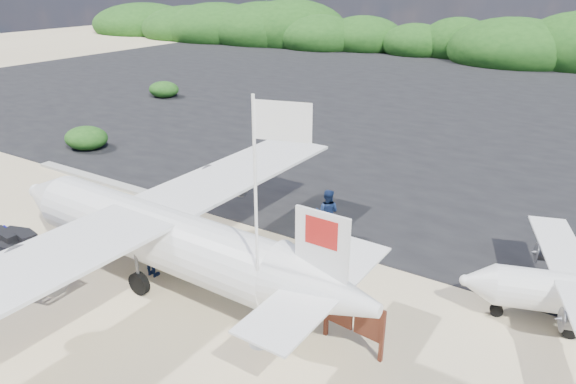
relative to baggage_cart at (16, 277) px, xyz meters
name	(u,v)px	position (x,y,z in m)	size (l,w,h in m)	color
ground	(167,292)	(4.71, 1.97, 0.00)	(160.00, 160.00, 0.00)	beige
asphalt_apron	(450,103)	(4.71, 31.97, 0.00)	(90.00, 50.00, 0.04)	#B2B2B2
lagoon	(35,209)	(-4.29, 3.47, 0.00)	(9.00, 7.00, 0.40)	#B2B2B2
vegetation_band	(513,61)	(4.71, 56.97, 0.00)	(124.00, 8.00, 4.40)	#B2B2B2
baggage_cart	(16,277)	(0.00, 0.00, 0.00)	(2.89, 1.65, 1.45)	#0B0DAA
flagpole	(260,344)	(8.48, 1.52, 0.00)	(1.32, 0.55, 6.59)	white
signboard	(352,347)	(10.59, 2.69, 0.00)	(1.87, 0.18, 1.54)	#5B291A
crew_a	(120,217)	(0.80, 3.66, 0.84)	(0.61, 0.40, 1.68)	#15254F
crew_b	(327,212)	(7.01, 7.93, 0.90)	(0.88, 0.68, 1.80)	#15254F
crew_c	(151,255)	(3.66, 2.42, 0.76)	(0.89, 0.37, 1.51)	#15254F
aircraft_small	(364,79)	(-5.04, 37.66, 0.00)	(6.35, 6.35, 2.29)	#B2B2B2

